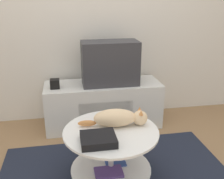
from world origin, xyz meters
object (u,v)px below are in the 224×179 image
object	(u,v)px
dvd_box	(98,139)
cat	(119,118)
speaker	(55,84)
tv	(110,63)

from	to	relation	value
dvd_box	cat	bearing A→B (deg)	49.61
dvd_box	cat	xyz separation A→B (m)	(0.19, 0.23, 0.04)
speaker	tv	bearing A→B (deg)	3.18
tv	speaker	size ratio (longest dim) A/B	6.32
tv	speaker	xyz separation A→B (m)	(-0.60, -0.03, -0.19)
tv	dvd_box	size ratio (longest dim) A/B	2.47
cat	tv	bearing A→B (deg)	89.58
tv	dvd_box	bearing A→B (deg)	-104.00
tv	speaker	world-z (taller)	tv
speaker	dvd_box	distance (m)	1.15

